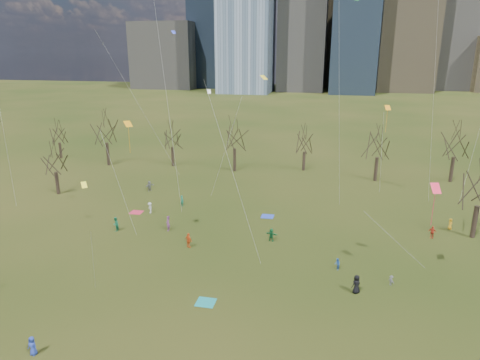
% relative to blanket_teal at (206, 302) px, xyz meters
% --- Properties ---
extents(ground, '(500.00, 500.00, 0.00)m').
position_rel_blanket_teal_xyz_m(ground, '(0.14, 1.23, -0.01)').
color(ground, black).
rests_on(ground, ground).
extents(downtown_skyline, '(212.50, 78.00, 118.00)m').
position_rel_blanket_teal_xyz_m(downtown_skyline, '(-2.29, 211.87, 38.99)').
color(downtown_skyline, slate).
rests_on(downtown_skyline, ground).
extents(bare_tree_row, '(113.04, 29.80, 9.50)m').
position_rel_blanket_teal_xyz_m(bare_tree_row, '(0.05, 38.45, 6.10)').
color(bare_tree_row, black).
rests_on(bare_tree_row, ground).
extents(blanket_teal, '(1.60, 1.50, 0.03)m').
position_rel_blanket_teal_xyz_m(blanket_teal, '(0.00, 0.00, 0.00)').
color(blanket_teal, teal).
rests_on(blanket_teal, ground).
extents(blanket_navy, '(1.60, 1.50, 0.03)m').
position_rel_blanket_teal_xyz_m(blanket_navy, '(2.18, 20.67, 0.00)').
color(blanket_navy, '#2843BA').
rests_on(blanket_navy, ground).
extents(blanket_crimson, '(1.60, 1.50, 0.03)m').
position_rel_blanket_teal_xyz_m(blanket_crimson, '(-15.05, 18.44, 0.00)').
color(blanket_crimson, '#CA2845').
rests_on(blanket_crimson, ground).
extents(person_0, '(0.76, 0.55, 1.44)m').
position_rel_blanket_teal_xyz_m(person_0, '(-10.01, -8.80, 0.70)').
color(person_0, '#253AA1').
rests_on(person_0, ground).
extents(person_3, '(0.67, 0.70, 0.95)m').
position_rel_blanket_teal_xyz_m(person_3, '(15.73, 6.29, 0.46)').
color(person_3, slate).
rests_on(person_3, ground).
extents(person_4, '(1.07, 0.82, 1.69)m').
position_rel_blanket_teal_xyz_m(person_4, '(-4.82, 9.82, 0.83)').
color(person_4, '#D34A17').
rests_on(person_4, ground).
extents(person_5, '(1.46, 0.76, 1.51)m').
position_rel_blanket_teal_xyz_m(person_5, '(3.70, 13.39, 0.74)').
color(person_5, '#176833').
rests_on(person_5, ground).
extents(person_6, '(1.02, 0.96, 1.75)m').
position_rel_blanket_teal_xyz_m(person_6, '(12.54, 4.22, 0.86)').
color(person_6, black).
rests_on(person_6, ground).
extents(person_7, '(0.58, 0.75, 1.83)m').
position_rel_blanket_teal_xyz_m(person_7, '(-8.71, 13.72, 0.90)').
color(person_7, '#8C4684').
rests_on(person_7, ground).
extents(person_8, '(0.54, 0.64, 1.18)m').
position_rel_blanket_teal_xyz_m(person_8, '(10.94, 8.23, 0.57)').
color(person_8, '#295DB4').
rests_on(person_8, ground).
extents(person_9, '(1.02, 1.08, 1.47)m').
position_rel_blanket_teal_xyz_m(person_9, '(-13.18, 18.67, 0.72)').
color(person_9, silver).
rests_on(person_9, ground).
extents(person_10, '(0.90, 0.51, 1.45)m').
position_rel_blanket_teal_xyz_m(person_10, '(21.53, 18.03, 0.71)').
color(person_10, red).
rests_on(person_10, ground).
extents(person_11, '(1.16, 1.47, 1.56)m').
position_rel_blanket_teal_xyz_m(person_11, '(-17.04, 27.41, 0.76)').
color(person_11, slate).
rests_on(person_11, ground).
extents(person_12, '(0.47, 0.69, 1.36)m').
position_rel_blanket_teal_xyz_m(person_12, '(24.19, 21.19, 0.67)').
color(person_12, orange).
rests_on(person_12, ground).
extents(person_13, '(0.67, 0.63, 1.53)m').
position_rel_blanket_teal_xyz_m(person_13, '(-9.94, 22.13, 0.75)').
color(person_13, '#1A7657').
rests_on(person_13, ground).
extents(person_14, '(0.69, 0.87, 1.73)m').
position_rel_blanket_teal_xyz_m(person_14, '(-14.73, 12.30, 0.85)').
color(person_14, '#19724C').
rests_on(person_14, ground).
extents(kites_airborne, '(62.95, 42.49, 30.86)m').
position_rel_blanket_teal_xyz_m(kites_airborne, '(2.76, 15.55, 12.83)').
color(kites_airborne, orange).
rests_on(kites_airborne, ground).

